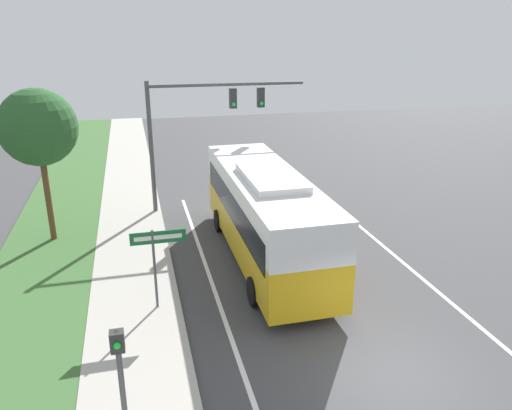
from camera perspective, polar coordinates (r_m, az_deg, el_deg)
ground_plane at (r=13.69m, az=15.31°, el=-18.44°), size 80.00×80.00×0.00m
lane_divider_near at (r=12.58m, az=-0.30°, el=-21.56°), size 0.14×30.00×0.01m
bus at (r=18.33m, az=1.07°, el=-0.62°), size 2.71×10.16×3.55m
signal_gantry at (r=23.18m, az=-6.38°, el=9.92°), size 7.26×0.41×6.11m
pedestrian_signal at (r=10.82m, az=-15.28°, el=-17.53°), size 0.28×0.34×2.72m
street_sign at (r=15.25m, az=-11.29°, el=-5.39°), size 1.65×0.08×2.68m
roadside_tree at (r=20.94m, az=-23.66°, el=8.08°), size 2.97×2.97×6.09m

